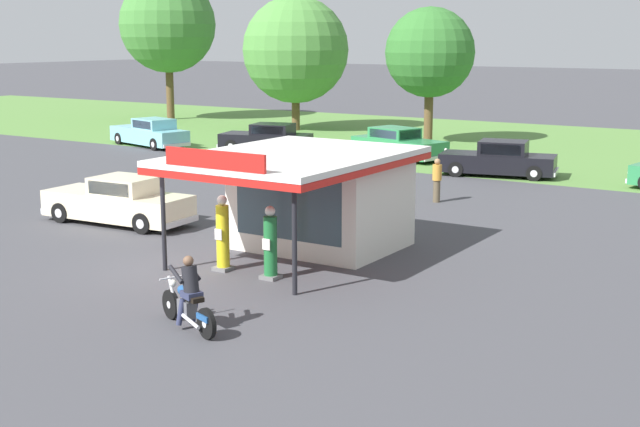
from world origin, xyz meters
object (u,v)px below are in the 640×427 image
parked_car_back_row_right (150,133)px  parked_car_back_row_centre (499,160)px  motorcycle_with_rider (188,299)px  gas_pump_nearside (223,236)px  parked_car_back_row_far_left (267,139)px  gas_pump_offside (270,246)px  bystander_chatting_near_pumps (437,179)px  featured_classic_sedan (119,202)px  parked_car_back_row_centre_left (398,144)px

parked_car_back_row_right → parked_car_back_row_centre: bearing=1.2°
motorcycle_with_rider → parked_car_back_row_centre: bearing=94.9°
gas_pump_nearside → motorcycle_with_rider: (2.30, -4.01, -0.26)m
gas_pump_nearside → parked_car_back_row_far_left: (-12.98, 19.91, -0.23)m
gas_pump_offside → bystander_chatting_near_pumps: gas_pump_offside is taller
motorcycle_with_rider → featured_classic_sedan: (-8.76, 6.71, 0.05)m
parked_car_back_row_centre_left → parked_car_back_row_centre: bearing=-22.1°
parked_car_back_row_right → parked_car_back_row_centre_left: 14.16m
featured_classic_sedan → parked_car_back_row_centre: size_ratio=1.00×
featured_classic_sedan → parked_car_back_row_right: (-13.25, 15.48, 0.00)m
gas_pump_offside → parked_car_back_row_far_left: (-14.50, 19.91, -0.17)m
gas_pump_nearside → gas_pump_offside: bearing=-0.0°
gas_pump_nearside → parked_car_back_row_centre: size_ratio=0.37×
gas_pump_nearside → parked_car_back_row_right: 26.82m
parked_car_back_row_centre → parked_car_back_row_far_left: parked_car_back_row_centre is taller
gas_pump_nearside → motorcycle_with_rider: bearing=-60.1°
gas_pump_offside → parked_car_back_row_centre: 18.65m
motorcycle_with_rider → parked_car_back_row_centre: motorcycle_with_rider is taller
parked_car_back_row_centre → parked_car_back_row_centre_left: 6.71m
gas_pump_offside → parked_car_back_row_right: (-21.22, 18.18, -0.14)m
parked_car_back_row_centre_left → featured_classic_sedan: bearing=-91.9°
featured_classic_sedan → parked_car_back_row_right: 20.37m
parked_car_back_row_far_left → featured_classic_sedan: bearing=-69.2°
parked_car_back_row_centre → parked_car_back_row_far_left: size_ratio=1.03×
parked_car_back_row_centre → parked_car_back_row_far_left: (-13.33, 1.29, -0.02)m
gas_pump_nearside → parked_car_back_row_centre_left: gas_pump_nearside is taller
motorcycle_with_rider → featured_classic_sedan: 11.04m
gas_pump_nearside → parked_car_back_row_centre: 18.62m
featured_classic_sedan → parked_car_back_row_centre: featured_classic_sedan is taller
motorcycle_with_rider → parked_car_back_row_centre: size_ratio=0.39×
gas_pump_nearside → parked_car_back_row_far_left: size_ratio=0.38×
gas_pump_nearside → motorcycle_with_rider: 4.63m
motorcycle_with_rider → bystander_chatting_near_pumps: 15.70m
parked_car_back_row_centre → bystander_chatting_near_pumps: bearing=-87.4°
parked_car_back_row_centre → parked_car_back_row_right: bearing=-178.8°
parked_car_back_row_centre → bystander_chatting_near_pumps: 7.02m
bystander_chatting_near_pumps → parked_car_back_row_centre: bearing=92.6°
gas_pump_nearside → parked_car_back_row_right: bearing=137.3°
gas_pump_nearside → parked_car_back_row_far_left: gas_pump_nearside is taller
gas_pump_offside → parked_car_back_row_far_left: gas_pump_offside is taller
gas_pump_offside → featured_classic_sedan: bearing=161.3°
gas_pump_nearside → parked_car_back_row_right: (-19.71, 18.18, -0.20)m
gas_pump_nearside → gas_pump_offside: size_ratio=1.06×
motorcycle_with_rider → parked_car_back_row_centre: 22.71m
motorcycle_with_rider → parked_car_back_row_right: bearing=134.8°
motorcycle_with_rider → featured_classic_sedan: motorcycle_with_rider is taller
bystander_chatting_near_pumps → gas_pump_offside: bearing=-85.8°
bystander_chatting_near_pumps → parked_car_back_row_far_left: bearing=148.7°
parked_car_back_row_far_left → parked_car_back_row_centre_left: (7.12, 1.24, 0.03)m
parked_car_back_row_right → parked_car_back_row_centre_left: size_ratio=1.06×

